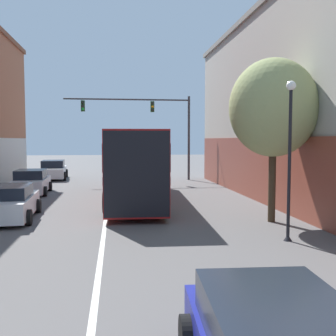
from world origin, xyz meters
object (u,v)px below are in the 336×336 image
(street_tree_near, at_px, (273,108))
(bus, at_px, (136,162))
(parked_car_left_mid, at_px, (53,170))
(traffic_signal_gantry, at_px, (151,118))
(street_lamp, at_px, (290,155))
(parked_car_left_far, at_px, (7,203))
(parked_car_left_near, at_px, (31,182))

(street_tree_near, bearing_deg, bus, 127.56)
(parked_car_left_mid, height_order, traffic_signal_gantry, traffic_signal_gantry)
(street_lamp, relative_size, street_tree_near, 0.79)
(traffic_signal_gantry, height_order, street_lamp, traffic_signal_gantry)
(bus, distance_m, traffic_signal_gantry, 10.06)
(parked_car_left_mid, height_order, parked_car_left_far, parked_car_left_mid)
(parked_car_left_far, xyz_separation_m, street_lamp, (9.39, -4.45, 1.99))
(bus, height_order, street_lamp, street_lamp)
(parked_car_left_near, bearing_deg, parked_car_left_far, -178.14)
(bus, relative_size, parked_car_left_near, 3.16)
(parked_car_left_far, bearing_deg, parked_car_left_near, 1.42)
(parked_car_left_far, distance_m, traffic_signal_gantry, 16.18)
(parked_car_left_near, bearing_deg, traffic_signal_gantry, -50.87)
(parked_car_left_near, relative_size, street_lamp, 0.82)
(parked_car_left_mid, bearing_deg, parked_car_left_far, 178.48)
(bus, xyz_separation_m, parked_car_left_far, (-5.21, -4.53, -1.30))
(street_tree_near, bearing_deg, street_lamp, -102.38)
(parked_car_left_mid, relative_size, street_tree_near, 0.74)
(parked_car_left_mid, bearing_deg, parked_car_left_near, 176.64)
(street_tree_near, bearing_deg, parked_car_left_near, 139.44)
(bus, relative_size, parked_car_left_mid, 2.80)
(bus, xyz_separation_m, parked_car_left_near, (-5.80, 2.83, -1.29))
(parked_car_left_near, distance_m, parked_car_left_mid, 8.58)
(bus, height_order, parked_car_left_near, bus)
(parked_car_left_near, distance_m, street_tree_near, 14.39)
(parked_car_left_far, xyz_separation_m, traffic_signal_gantry, (6.88, 14.06, 4.06))
(bus, relative_size, parked_car_left_far, 3.02)
(parked_car_left_mid, height_order, street_tree_near, street_tree_near)
(bus, distance_m, street_lamp, 9.93)
(parked_car_left_far, bearing_deg, street_lamp, -118.53)
(parked_car_left_near, relative_size, street_tree_near, 0.66)
(parked_car_left_near, height_order, street_tree_near, street_tree_near)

